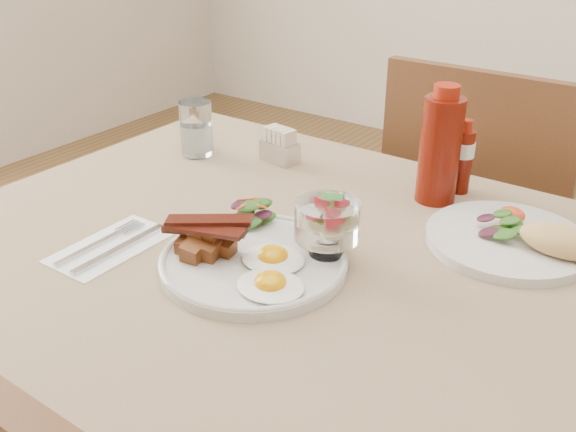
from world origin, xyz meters
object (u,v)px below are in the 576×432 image
(chair_far, at_px, (479,228))
(second_plate, at_px, (520,239))
(table, at_px, (336,313))
(ketchup_bottle, at_px, (440,148))
(main_plate, at_px, (254,262))
(water_glass, at_px, (197,132))
(sugar_caddy, at_px, (280,147))
(fruit_cup, at_px, (327,221))
(hot_sauce_bottle, at_px, (463,158))

(chair_far, relative_size, second_plate, 3.38)
(table, distance_m, ketchup_bottle, 0.35)
(main_plate, bearing_deg, second_plate, 43.08)
(table, xyz_separation_m, water_glass, (-0.48, 0.21, 0.14))
(second_plate, distance_m, sugar_caddy, 0.52)
(fruit_cup, relative_size, hot_sauce_bottle, 0.71)
(table, relative_size, ketchup_bottle, 6.28)
(main_plate, relative_size, ketchup_bottle, 1.32)
(table, xyz_separation_m, second_plate, (0.20, 0.21, 0.11))
(second_plate, bearing_deg, sugar_caddy, 172.07)
(second_plate, relative_size, water_glass, 2.40)
(ketchup_bottle, bearing_deg, main_plate, -108.29)
(main_plate, xyz_separation_m, sugar_caddy, (-0.21, 0.36, 0.02))
(main_plate, distance_m, water_glass, 0.48)
(ketchup_bottle, relative_size, hot_sauce_bottle, 1.52)
(ketchup_bottle, xyz_separation_m, water_glass, (-0.50, -0.08, -0.05))
(water_glass, bearing_deg, hot_sauce_bottle, 15.34)
(main_plate, xyz_separation_m, ketchup_bottle, (0.12, 0.37, 0.09))
(chair_far, height_order, hot_sauce_bottle, chair_far)
(main_plate, bearing_deg, sugar_caddy, 120.78)
(second_plate, bearing_deg, main_plate, -136.92)
(fruit_cup, bearing_deg, ketchup_bottle, 82.02)
(chair_far, height_order, sugar_caddy, chair_far)
(table, relative_size, sugar_caddy, 15.76)
(chair_far, bearing_deg, main_plate, -97.64)
(table, height_order, chair_far, chair_far)
(fruit_cup, bearing_deg, sugar_caddy, 136.05)
(hot_sauce_bottle, bearing_deg, table, -97.33)
(ketchup_bottle, relative_size, sugar_caddy, 2.51)
(ketchup_bottle, distance_m, hot_sauce_bottle, 0.07)
(hot_sauce_bottle, bearing_deg, fruit_cup, -100.10)
(second_plate, distance_m, hot_sauce_bottle, 0.22)
(fruit_cup, bearing_deg, table, 16.60)
(sugar_caddy, bearing_deg, hot_sauce_bottle, 20.94)
(main_plate, relative_size, water_glass, 2.45)
(hot_sauce_bottle, bearing_deg, chair_far, 98.29)
(chair_far, distance_m, water_glass, 0.71)
(ketchup_bottle, distance_m, sugar_caddy, 0.34)
(ketchup_bottle, height_order, hot_sauce_bottle, ketchup_bottle)
(chair_far, relative_size, water_glass, 8.13)
(second_plate, relative_size, sugar_caddy, 3.26)
(table, xyz_separation_m, sugar_caddy, (-0.31, 0.28, 0.12))
(second_plate, height_order, hot_sauce_bottle, hot_sauce_bottle)
(sugar_caddy, bearing_deg, table, -32.62)
(table, bearing_deg, main_plate, -141.62)
(table, bearing_deg, hot_sauce_bottle, 82.67)
(water_glass, bearing_deg, chair_far, 43.62)
(ketchup_bottle, xyz_separation_m, sugar_caddy, (-0.34, -0.02, -0.07))
(main_plate, relative_size, second_plate, 1.02)
(ketchup_bottle, distance_m, water_glass, 0.51)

